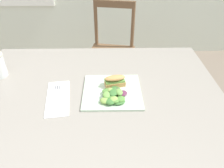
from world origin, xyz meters
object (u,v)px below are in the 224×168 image
Objects in this scene: plate_lunch at (112,92)px; dining_table at (95,113)px; chair_wooden_far at (112,52)px; sandwich_half_front at (115,81)px; fork_on_napkin at (58,95)px.

dining_table is at bearing -172.29° from plate_lunch.
plate_lunch is (0.09, 0.01, 0.12)m from dining_table.
sandwich_half_front is (0.00, -0.95, 0.33)m from chair_wooden_far.
dining_table is 0.15m from plate_lunch.
sandwich_half_front is at bearing 27.98° from dining_table.
chair_wooden_far is at bearing 84.34° from dining_table.
chair_wooden_far is at bearing 90.06° from sandwich_half_front.
chair_wooden_far is 1.01m from sandwich_half_front.
fork_on_napkin is (-0.25, -0.02, 0.00)m from plate_lunch.
fork_on_napkin is at bearing -104.59° from chair_wooden_far.
plate_lunch is at bearing 7.71° from dining_table.
chair_wooden_far reaches higher than sandwich_half_front.
fork_on_napkin is (-0.26, -1.01, 0.30)m from chair_wooden_far.
dining_table is at bearing -152.02° from sandwich_half_front.
dining_table is 4.52× the size of plate_lunch.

